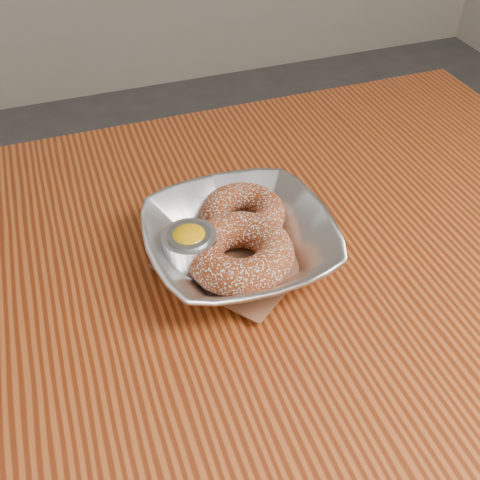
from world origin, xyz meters
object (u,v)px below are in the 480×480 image
object	(u,v)px
donut_back	(243,213)
ramekin	(190,248)
donut_front	(240,253)
serving_bowl	(240,243)
table	(177,381)

from	to	relation	value
donut_back	ramekin	xyz separation A→B (m)	(-0.08, -0.04, 0.01)
donut_back	donut_front	xyz separation A→B (m)	(-0.03, -0.06, 0.00)
donut_front	ramekin	world-z (taller)	ramekin
serving_bowl	donut_front	bearing A→B (deg)	-110.52
donut_front	table	bearing A→B (deg)	-153.74
serving_bowl	donut_front	world-z (taller)	same
donut_front	ramekin	xyz separation A→B (m)	(-0.05, 0.02, 0.00)
table	donut_back	world-z (taller)	donut_back
donut_back	table	bearing A→B (deg)	-137.20
table	ramekin	size ratio (longest dim) A/B	20.62
donut_front	ramekin	distance (m)	0.05
serving_bowl	donut_back	xyz separation A→B (m)	(0.02, 0.04, 0.00)
table	donut_front	bearing A→B (deg)	26.26
table	serving_bowl	xyz separation A→B (m)	(0.10, 0.06, 0.12)
donut_back	ramekin	world-z (taller)	ramekin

